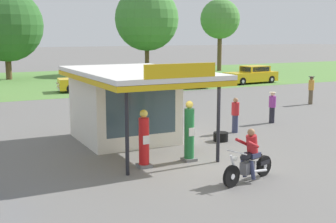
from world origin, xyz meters
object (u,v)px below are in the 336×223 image
(parked_car_back_row_centre, at_px, (251,75))
(parked_car_second_row_spare, at_px, (93,82))
(parked_car_back_row_left, at_px, (180,80))
(bystander_strolling_foreground, at_px, (272,106))
(bystander_chatting_near_pumps, at_px, (311,89))
(motorcycle_with_rider, at_px, (250,160))
(spare_tire_stack, at_px, (221,137))
(bystander_admiring_sedan, at_px, (235,114))
(gas_pump_nearside, at_px, (144,141))
(gas_pump_offside, at_px, (189,133))

(parked_car_back_row_centre, bearing_deg, parked_car_second_row_spare, 176.62)
(parked_car_second_row_spare, relative_size, parked_car_back_row_left, 1.09)
(bystander_strolling_foreground, xyz_separation_m, bystander_chatting_near_pumps, (6.12, 3.75, 0.13))
(parked_car_back_row_centre, height_order, bystander_chatting_near_pumps, bystander_chatting_near_pumps)
(motorcycle_with_rider, height_order, bystander_chatting_near_pumps, bystander_chatting_near_pumps)
(spare_tire_stack, bearing_deg, bystander_admiring_sedan, 36.96)
(parked_car_back_row_left, bearing_deg, motorcycle_with_rider, -113.09)
(motorcycle_with_rider, xyz_separation_m, parked_car_second_row_spare, (2.44, 23.15, 0.05))
(gas_pump_nearside, relative_size, parked_car_back_row_centre, 0.36)
(gas_pump_offside, xyz_separation_m, bystander_admiring_sedan, (4.05, 3.08, -0.15))
(spare_tire_stack, bearing_deg, bystander_strolling_foreground, 26.00)
(parked_car_second_row_spare, distance_m, bystander_chatting_near_pumps, 16.14)
(parked_car_back_row_left, bearing_deg, bystander_admiring_sedan, -109.73)
(gas_pump_nearside, distance_m, parked_car_second_row_spare, 20.95)
(parked_car_back_row_left, relative_size, bystander_strolling_foreground, 3.24)
(gas_pump_offside, xyz_separation_m, parked_car_back_row_centre, (17.33, 19.58, -0.24))
(parked_car_second_row_spare, height_order, bystander_chatting_near_pumps, bystander_chatting_near_pumps)
(motorcycle_with_rider, bearing_deg, gas_pump_nearside, 128.95)
(bystander_strolling_foreground, bearing_deg, parked_car_back_row_left, 79.41)
(bystander_chatting_near_pumps, bearing_deg, parked_car_second_row_spare, 128.82)
(parked_car_back_row_centre, relative_size, parked_car_back_row_left, 1.05)
(gas_pump_offside, height_order, bystander_strolling_foreground, gas_pump_offside)
(parked_car_second_row_spare, relative_size, spare_tire_stack, 9.06)
(parked_car_second_row_spare, bearing_deg, bystander_admiring_sedan, -86.38)
(parked_car_back_row_centre, xyz_separation_m, bystander_admiring_sedan, (-13.28, -16.50, 0.09))
(bystander_chatting_near_pumps, bearing_deg, bystander_strolling_foreground, -148.51)
(gas_pump_nearside, bearing_deg, parked_car_back_row_left, 58.88)
(bystander_admiring_sedan, relative_size, bystander_strolling_foreground, 1.01)
(bystander_strolling_foreground, xyz_separation_m, spare_tire_stack, (-4.37, -2.13, -0.64))
(gas_pump_offside, bearing_deg, spare_tire_stack, 37.44)
(bystander_strolling_foreground, distance_m, spare_tire_stack, 4.90)
(parked_car_second_row_spare, height_order, parked_car_back_row_left, parked_car_second_row_spare)
(motorcycle_with_rider, distance_m, parked_car_back_row_centre, 27.93)
(bystander_strolling_foreground, distance_m, bystander_chatting_near_pumps, 7.18)
(motorcycle_with_rider, xyz_separation_m, spare_tire_stack, (2.07, 4.69, -0.47))
(bystander_strolling_foreground, height_order, spare_tire_stack, bystander_strolling_foreground)
(parked_car_second_row_spare, xyz_separation_m, bystander_admiring_sedan, (1.10, -17.35, 0.11))
(gas_pump_offside, bearing_deg, bystander_strolling_foreground, 30.59)
(parked_car_back_row_centre, xyz_separation_m, bystander_chatting_near_pumps, (-4.26, -11.73, 0.23))
(motorcycle_with_rider, height_order, parked_car_back_row_left, motorcycle_with_rider)
(gas_pump_nearside, bearing_deg, parked_car_back_row_centre, 45.85)
(parked_car_back_row_centre, distance_m, spare_tire_stack, 22.97)
(motorcycle_with_rider, bearing_deg, bystander_admiring_sedan, 58.59)
(parked_car_back_row_centre, relative_size, bystander_chatting_near_pumps, 3.01)
(gas_pump_nearside, xyz_separation_m, gas_pump_offside, (1.68, 0.00, 0.09))
(parked_car_back_row_centre, height_order, bystander_admiring_sedan, bystander_admiring_sedan)
(bystander_strolling_foreground, bearing_deg, motorcycle_with_rider, -133.34)
(gas_pump_nearside, height_order, parked_car_back_row_centre, gas_pump_nearside)
(parked_car_second_row_spare, xyz_separation_m, bystander_strolling_foreground, (4.00, -16.32, 0.11))
(parked_car_second_row_spare, relative_size, parked_car_back_row_centre, 1.03)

